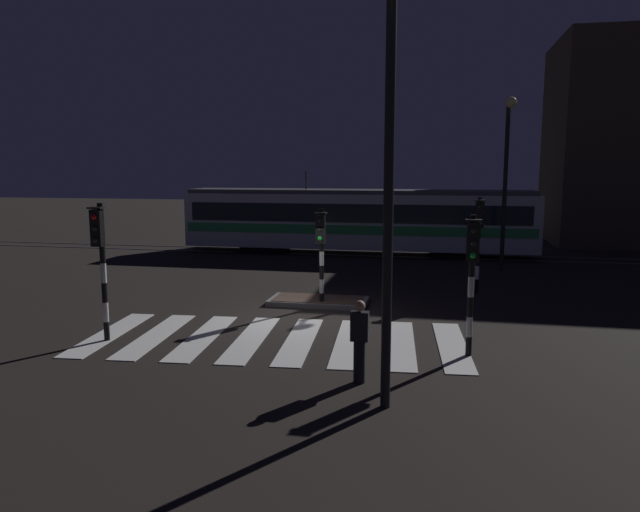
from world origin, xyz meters
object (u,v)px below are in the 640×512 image
at_px(traffic_light_corner_near_left, 100,251).
at_px(street_lamp_trackside_right, 507,163).
at_px(traffic_light_corner_far_right, 479,230).
at_px(traffic_light_corner_near_right, 472,265).
at_px(street_lamp_near_kerb, 388,142).
at_px(tram, 357,219).
at_px(traffic_light_median_centre, 321,243).
at_px(pedestrian_waiting_at_kerb, 360,341).

height_order(traffic_light_corner_near_left, street_lamp_trackside_right, street_lamp_trackside_right).
bearing_deg(traffic_light_corner_far_right, traffic_light_corner_near_right, -94.65).
xyz_separation_m(traffic_light_corner_near_right, traffic_light_corner_far_right, (0.59, 7.30, 0.03)).
relative_size(traffic_light_corner_near_left, street_lamp_near_kerb, 0.46).
bearing_deg(street_lamp_trackside_right, tram, 150.32).
xyz_separation_m(traffic_light_median_centre, tram, (-0.52, 11.76, -0.28)).
bearing_deg(traffic_light_median_centre, traffic_light_corner_far_right, 32.68).
height_order(traffic_light_corner_near_left, street_lamp_near_kerb, street_lamp_near_kerb).
bearing_deg(street_lamp_trackside_right, street_lamp_near_kerb, -102.77).
bearing_deg(pedestrian_waiting_at_kerb, traffic_light_median_centre, 108.15).
distance_m(traffic_light_median_centre, street_lamp_near_kerb, 8.54).
distance_m(traffic_light_median_centre, traffic_light_corner_far_right, 5.83).
distance_m(traffic_light_corner_far_right, pedestrian_waiting_at_kerb, 9.91).
bearing_deg(pedestrian_waiting_at_kerb, tram, 98.12).
height_order(traffic_light_median_centre, traffic_light_corner_near_left, traffic_light_corner_near_left).
xyz_separation_m(traffic_light_corner_near_left, street_lamp_trackside_right, (10.80, 12.63, 2.22)).
relative_size(traffic_light_corner_near_left, traffic_light_corner_far_right, 1.04).
distance_m(traffic_light_corner_near_right, traffic_light_corner_far_right, 7.32).
bearing_deg(traffic_light_corner_near_right, traffic_light_median_centre, 136.05).
xyz_separation_m(street_lamp_near_kerb, pedestrian_waiting_at_kerb, (-0.63, 1.38, -3.88)).
height_order(street_lamp_trackside_right, tram, street_lamp_trackside_right).
relative_size(tram, pedestrian_waiting_at_kerb, 10.31).
relative_size(street_lamp_trackside_right, tram, 0.40).
bearing_deg(pedestrian_waiting_at_kerb, traffic_light_corner_near_right, 42.90).
bearing_deg(traffic_light_corner_near_right, traffic_light_corner_near_left, -176.47).
distance_m(street_lamp_near_kerb, street_lamp_trackside_right, 15.96).
height_order(traffic_light_median_centre, pedestrian_waiting_at_kerb, traffic_light_median_centre).
bearing_deg(traffic_light_corner_near_left, traffic_light_corner_near_right, 3.53).
xyz_separation_m(traffic_light_median_centre, pedestrian_waiting_at_kerb, (2.05, -6.25, -1.15)).
bearing_deg(pedestrian_waiting_at_kerb, street_lamp_near_kerb, -65.42).
relative_size(traffic_light_corner_near_right, pedestrian_waiting_at_kerb, 1.92).
bearing_deg(street_lamp_trackside_right, pedestrian_waiting_at_kerb, -106.35).
bearing_deg(traffic_light_corner_far_right, traffic_light_corner_near_left, -140.43).
height_order(traffic_light_corner_far_right, tram, tram).
height_order(traffic_light_median_centre, street_lamp_near_kerb, street_lamp_near_kerb).
xyz_separation_m(traffic_light_corner_far_right, street_lamp_near_kerb, (-2.22, -10.78, 2.56)).
height_order(traffic_light_corner_near_right, street_lamp_near_kerb, street_lamp_near_kerb).
xyz_separation_m(traffic_light_median_centre, street_lamp_trackside_right, (6.21, 7.93, 2.48)).
bearing_deg(street_lamp_near_kerb, pedestrian_waiting_at_kerb, 114.58).
xyz_separation_m(traffic_light_median_centre, traffic_light_corner_near_left, (-4.59, -4.70, 0.27)).
distance_m(traffic_light_corner_far_right, street_lamp_trackside_right, 5.47).
distance_m(street_lamp_near_kerb, tram, 19.88).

